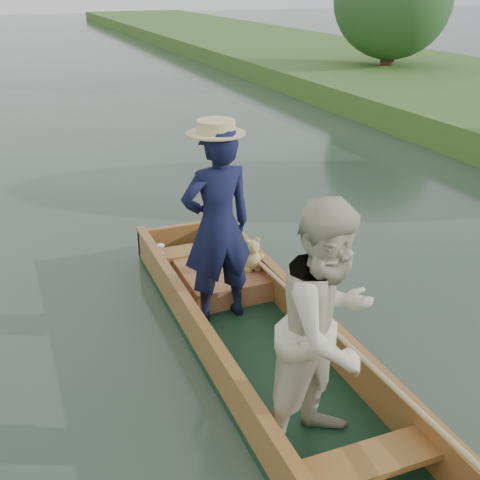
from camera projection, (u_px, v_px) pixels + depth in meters
name	position (u px, v px, depth m)	size (l,w,h in m)	color
ground	(265.00, 364.00, 5.31)	(120.00, 120.00, 0.00)	#283D30
trees_far	(97.00, 16.00, 11.68)	(22.94, 15.75, 4.54)	#47331E
punt	(271.00, 304.00, 4.85)	(1.17, 5.00, 1.99)	#13331E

